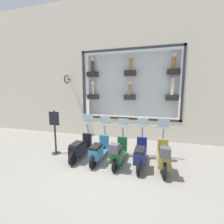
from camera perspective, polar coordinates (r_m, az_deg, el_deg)
name	(u,v)px	position (r m, az deg, el deg)	size (l,w,h in m)	color
ground_plane	(111,168)	(5.45, -0.23, -20.65)	(120.00, 120.00, 0.00)	gray
building_facade	(130,67)	(8.40, 6.83, 16.53)	(1.17, 36.00, 7.63)	beige
scooter_olive_0	(164,156)	(5.40, 19.10, -15.72)	(1.80, 0.60, 1.61)	black
scooter_navy_1	(140,154)	(5.48, 10.71, -15.46)	(1.81, 0.60, 1.58)	black
scooter_green_2	(118,152)	(5.51, 2.38, -15.07)	(1.79, 0.61, 1.51)	black
scooter_teal_3	(99,150)	(5.80, -5.09, -14.27)	(1.79, 0.60, 1.60)	black
scooter_black_4	(80,148)	(6.10, -12.03, -13.21)	(1.80, 0.60, 1.64)	black
shop_sign_post	(55,131)	(6.66, -20.94, -6.62)	(0.36, 0.45, 1.83)	#232326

